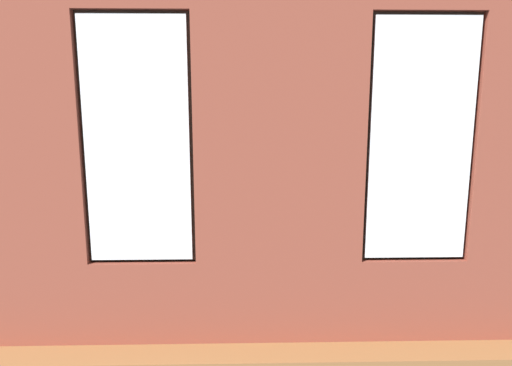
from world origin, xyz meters
The scene contains 20 objects.
ground_plane centered at (0.00, 0.00, -0.05)m, with size 7.27×5.61×0.10m, color brown.
brick_wall_with_windows centered at (0.00, 2.42, 1.62)m, with size 6.67×0.30×3.28m.
white_wall_right centered at (3.29, 0.20, 1.64)m, with size 0.10×4.61×3.28m, color silver.
couch_by_window centered at (0.20, 1.78, 0.33)m, with size 2.03×0.87×0.80m.
couch_left centered at (-2.64, 0.68, 0.33)m, with size 0.99×2.01×0.80m.
coffee_table centered at (0.46, -0.37, 0.38)m, with size 1.38×0.74×0.44m.
cup_ceramic centered at (0.87, -0.26, 0.49)m, with size 0.09×0.09×0.11m, color #33567F.
candle_jar centered at (0.63, -0.47, 0.49)m, with size 0.08×0.08×0.11m, color #B7333D.
table_plant_small centered at (0.46, -0.37, 0.57)m, with size 0.15×0.15×0.24m.
remote_black centered at (0.35, -0.26, 0.45)m, with size 0.05×0.17×0.02m, color black.
remote_silver centered at (0.08, -0.50, 0.45)m, with size 0.05×0.17×0.02m, color #B2B2B7.
media_console centered at (2.99, -0.40, 0.26)m, with size 1.18×0.42×0.52m, color black.
tv_flatscreen centered at (2.99, -0.40, 0.93)m, with size 1.15×0.20×0.81m.
papasan_chair centered at (0.28, -1.71, 0.44)m, with size 1.06×1.06×0.68m.
potted_plant_foreground_right centered at (2.69, -1.75, 0.82)m, with size 1.02×0.94×1.29m.
potted_plant_near_tv centered at (2.44, 0.64, 0.63)m, with size 0.60×0.60×1.00m.
potted_plant_beside_window_right centered at (2.20, 1.86, 0.74)m, with size 0.86×0.80×1.28m.
potted_plant_by_left_couch centered at (-2.24, -0.74, 0.38)m, with size 0.29×0.29×0.58m.
potted_plant_corner_near_left centered at (-2.79, -1.81, 0.59)m, with size 0.60×0.60×0.97m.
potted_plant_between_couches centered at (-1.27, 1.73, 0.76)m, with size 0.70×0.66×1.29m.
Camera 1 is at (0.28, 6.02, 2.02)m, focal length 32.00 mm.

